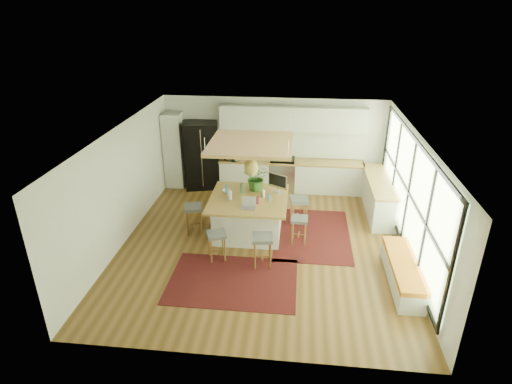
# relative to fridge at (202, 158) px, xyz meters

# --- Properties ---
(floor) EXTENTS (7.00, 7.00, 0.00)m
(floor) POSITION_rel_fridge_xyz_m (2.13, -3.17, -0.93)
(floor) COLOR #533817
(floor) RESTS_ON ground
(ceiling) EXTENTS (7.00, 7.00, 0.00)m
(ceiling) POSITION_rel_fridge_xyz_m (2.13, -3.17, 1.78)
(ceiling) COLOR white
(ceiling) RESTS_ON ground
(wall_back) EXTENTS (6.50, 0.00, 6.50)m
(wall_back) POSITION_rel_fridge_xyz_m (2.13, 0.33, 0.42)
(wall_back) COLOR silver
(wall_back) RESTS_ON ground
(wall_front) EXTENTS (6.50, 0.00, 6.50)m
(wall_front) POSITION_rel_fridge_xyz_m (2.13, -6.67, 0.42)
(wall_front) COLOR silver
(wall_front) RESTS_ON ground
(wall_left) EXTENTS (0.00, 7.00, 7.00)m
(wall_left) POSITION_rel_fridge_xyz_m (-1.12, -3.17, 0.42)
(wall_left) COLOR silver
(wall_left) RESTS_ON ground
(wall_right) EXTENTS (0.00, 7.00, 7.00)m
(wall_right) POSITION_rel_fridge_xyz_m (5.38, -3.17, 0.42)
(wall_right) COLOR silver
(wall_right) RESTS_ON ground
(window_wall) EXTENTS (0.10, 6.20, 2.60)m
(window_wall) POSITION_rel_fridge_xyz_m (5.35, -3.17, 0.47)
(window_wall) COLOR black
(window_wall) RESTS_ON wall_right
(pantry) EXTENTS (0.55, 0.60, 2.25)m
(pantry) POSITION_rel_fridge_xyz_m (-0.82, 0.01, 0.20)
(pantry) COLOR silver
(pantry) RESTS_ON floor
(back_counter_base) EXTENTS (4.20, 0.60, 0.88)m
(back_counter_base) POSITION_rel_fridge_xyz_m (2.68, 0.01, -0.49)
(back_counter_base) COLOR silver
(back_counter_base) RESTS_ON floor
(back_counter_top) EXTENTS (4.24, 0.64, 0.05)m
(back_counter_top) POSITION_rel_fridge_xyz_m (2.68, 0.01, -0.03)
(back_counter_top) COLOR olive
(back_counter_top) RESTS_ON back_counter_base
(backsplash) EXTENTS (4.20, 0.02, 0.80)m
(backsplash) POSITION_rel_fridge_xyz_m (2.68, 0.31, 0.43)
(backsplash) COLOR white
(backsplash) RESTS_ON wall_back
(upper_cabinets) EXTENTS (4.20, 0.34, 0.70)m
(upper_cabinets) POSITION_rel_fridge_xyz_m (2.68, 0.15, 1.22)
(upper_cabinets) COLOR silver
(upper_cabinets) RESTS_ON wall_back
(range) EXTENTS (0.76, 0.62, 1.00)m
(range) POSITION_rel_fridge_xyz_m (2.43, 0.01, -0.43)
(range) COLOR #A5A5AA
(range) RESTS_ON floor
(right_counter_base) EXTENTS (0.60, 2.50, 0.88)m
(right_counter_base) POSITION_rel_fridge_xyz_m (5.06, -1.17, -0.49)
(right_counter_base) COLOR silver
(right_counter_base) RESTS_ON floor
(right_counter_top) EXTENTS (0.64, 2.54, 0.05)m
(right_counter_top) POSITION_rel_fridge_xyz_m (5.06, -1.17, -0.03)
(right_counter_top) COLOR olive
(right_counter_top) RESTS_ON right_counter_base
(window_bench) EXTENTS (0.52, 2.00, 0.50)m
(window_bench) POSITION_rel_fridge_xyz_m (5.08, -4.37, -0.68)
(window_bench) COLOR silver
(window_bench) RESTS_ON floor
(ceiling_panel) EXTENTS (1.86, 1.86, 0.80)m
(ceiling_panel) POSITION_rel_fridge_xyz_m (1.83, -2.77, 1.12)
(ceiling_panel) COLOR olive
(ceiling_panel) RESTS_ON ceiling
(rug_near) EXTENTS (2.60, 1.80, 0.01)m
(rug_near) POSITION_rel_fridge_xyz_m (1.67, -4.69, -0.92)
(rug_near) COLOR black
(rug_near) RESTS_ON floor
(rug_right) EXTENTS (1.80, 2.60, 0.01)m
(rug_right) POSITION_rel_fridge_xyz_m (3.31, -2.61, -0.92)
(rug_right) COLOR black
(rug_right) RESTS_ON floor
(fridge) EXTENTS (1.16, 1.00, 2.02)m
(fridge) POSITION_rel_fridge_xyz_m (0.00, 0.00, 0.00)
(fridge) COLOR black
(fridge) RESTS_ON floor
(island) EXTENTS (1.85, 1.85, 0.93)m
(island) POSITION_rel_fridge_xyz_m (1.75, -2.65, -0.46)
(island) COLOR olive
(island) RESTS_ON floor
(stool_near_left) EXTENTS (0.50, 0.50, 0.66)m
(stool_near_left) POSITION_rel_fridge_xyz_m (1.20, -3.91, -0.57)
(stool_near_left) COLOR #4A4E52
(stool_near_left) RESTS_ON floor
(stool_near_right) EXTENTS (0.47, 0.47, 0.72)m
(stool_near_right) POSITION_rel_fridge_xyz_m (2.22, -4.05, -0.57)
(stool_near_right) COLOR #4A4E52
(stool_near_right) RESTS_ON floor
(stool_right_front) EXTENTS (0.40, 0.40, 0.65)m
(stool_right_front) POSITION_rel_fridge_xyz_m (2.98, -3.01, -0.57)
(stool_right_front) COLOR #4A4E52
(stool_right_front) RESTS_ON floor
(stool_right_back) EXTENTS (0.50, 0.50, 0.73)m
(stool_right_back) POSITION_rel_fridge_xyz_m (2.96, -2.13, -0.57)
(stool_right_back) COLOR #4A4E52
(stool_right_back) RESTS_ON floor
(stool_left_side) EXTENTS (0.51, 0.51, 0.71)m
(stool_left_side) POSITION_rel_fridge_xyz_m (0.42, -2.79, -0.57)
(stool_left_side) COLOR #4A4E52
(stool_left_side) RESTS_ON floor
(laptop) EXTENTS (0.34, 0.36, 0.25)m
(laptop) POSITION_rel_fridge_xyz_m (1.81, -3.20, 0.12)
(laptop) COLOR #A5A5AA
(laptop) RESTS_ON island
(monitor) EXTENTS (0.55, 0.43, 0.49)m
(monitor) POSITION_rel_fridge_xyz_m (2.42, -2.27, 0.26)
(monitor) COLOR #A5A5AA
(monitor) RESTS_ON island
(microwave) EXTENTS (0.64, 0.48, 0.39)m
(microwave) POSITION_rel_fridge_xyz_m (0.88, -0.02, 0.19)
(microwave) COLOR #A5A5AA
(microwave) RESTS_ON back_counter_top
(island_plant) EXTENTS (0.61, 0.67, 0.52)m
(island_plant) POSITION_rel_fridge_xyz_m (1.89, -2.17, 0.27)
(island_plant) COLOR #1E4C19
(island_plant) RESTS_ON island
(island_bowl) EXTENTS (0.20, 0.20, 0.05)m
(island_bowl) POSITION_rel_fridge_xyz_m (1.16, -2.35, 0.03)
(island_bowl) COLOR beige
(island_bowl) RESTS_ON island
(island_bottle_0) EXTENTS (0.07, 0.07, 0.19)m
(island_bottle_0) POSITION_rel_fridge_xyz_m (1.20, -2.55, 0.10)
(island_bottle_0) COLOR #2E77B8
(island_bottle_0) RESTS_ON island
(island_bottle_1) EXTENTS (0.07, 0.07, 0.19)m
(island_bottle_1) POSITION_rel_fridge_xyz_m (1.35, -2.80, 0.10)
(island_bottle_1) COLOR white
(island_bottle_1) RESTS_ON island
(island_bottle_2) EXTENTS (0.07, 0.07, 0.19)m
(island_bottle_2) POSITION_rel_fridge_xyz_m (2.00, -2.95, 0.10)
(island_bottle_2) COLOR #983243
(island_bottle_2) RESTS_ON island
(island_bottle_3) EXTENTS (0.07, 0.07, 0.19)m
(island_bottle_3) POSITION_rel_fridge_xyz_m (2.10, -2.60, 0.10)
(island_bottle_3) COLOR beige
(island_bottle_3) RESTS_ON island
(island_bottle_4) EXTENTS (0.07, 0.07, 0.19)m
(island_bottle_4) POSITION_rel_fridge_xyz_m (1.55, -2.40, 0.10)
(island_bottle_4) COLOR #437043
(island_bottle_4) RESTS_ON island
(island_bottle_5) EXTENTS (0.07, 0.07, 0.19)m
(island_bottle_5) POSITION_rel_fridge_xyz_m (2.25, -2.75, 0.10)
(island_bottle_5) COLOR #2E77B8
(island_bottle_5) RESTS_ON island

